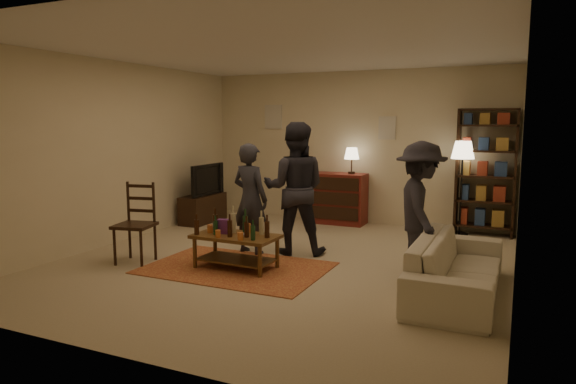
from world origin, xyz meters
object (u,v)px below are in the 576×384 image
Objects in this scene: sofa at (457,267)px; person_right at (295,189)px; floor_lamp at (463,156)px; dresser at (338,197)px; bookshelf at (486,171)px; coffee_table at (235,238)px; person_by_sofa at (420,209)px; dining_chair at (137,219)px; tv_stand at (203,201)px; person_left at (250,199)px.

person_right is (-2.25, 0.87, 0.60)m from sofa.
dresser is at bearing 178.27° from floor_lamp.
dresser is at bearing -178.43° from bookshelf.
dresser is (0.22, 3.23, 0.09)m from coffee_table.
person_by_sofa is at bearing 18.10° from coffee_table.
person_by_sofa is at bearing 151.72° from person_right.
dresser is (1.55, 3.48, -0.08)m from dining_chair.
dining_chair is 0.77× the size of dresser.
floor_lamp is at bearing 5.56° from sofa.
person_by_sofa is (2.11, 0.69, 0.41)m from coffee_table.
dresser is (2.25, 0.91, 0.09)m from tv_stand.
coffee_table is 0.52× the size of bookshelf.
dining_chair is 0.69× the size of person_left.
tv_stand reaches higher than coffee_table.
tv_stand is at bearing 64.66° from sofa.
bookshelf is 1.32× the size of person_left.
bookshelf is at bearing 1.57° from dresser.
coffee_table is 1.00× the size of dining_chair.
bookshelf is 0.43m from floor_lamp.
floor_lamp reaches higher than dining_chair.
sofa is 2.91m from person_left.
dresser reaches higher than tv_stand.
tv_stand is at bearing 48.04° from person_by_sofa.
coffee_table reaches higher than sofa.
bookshelf is at bearing -153.34° from person_right.
coffee_table is 0.58× the size of person_right.
bookshelf is at bearing 11.80° from tv_stand.
dresser is 0.75× the size of person_right.
person_by_sofa is (-0.50, 0.57, 0.49)m from sofa.
person_by_sofa reaches higher than dining_chair.
dining_chair is at bearing -138.37° from bookshelf.
tv_stand is 5.14m from sofa.
person_right reaches higher than sofa.
tv_stand is at bearing -168.20° from bookshelf.
tv_stand is 0.51× the size of sofa.
person_left is (-0.41, -2.50, 0.29)m from dresser.
dresser is 3.18m from person_by_sofa.
dining_chair is at bearing -74.63° from tv_stand.
dining_chair is 3.81m from dresser.
dining_chair is 0.58× the size of person_right.
coffee_table is 0.70× the size of floor_lamp.
coffee_table is 1.36m from dining_chair.
person_by_sofa reaches higher than coffee_table.
dresser reaches higher than dining_chair.
dining_chair reaches higher than coffee_table.
person_right is at bearing 68.76° from sofa.
coffee_table is at bearing -48.80° from tv_stand.
person_left reaches higher than sofa.
tv_stand is at bearing -168.94° from floor_lamp.
person_right reaches higher than dining_chair.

